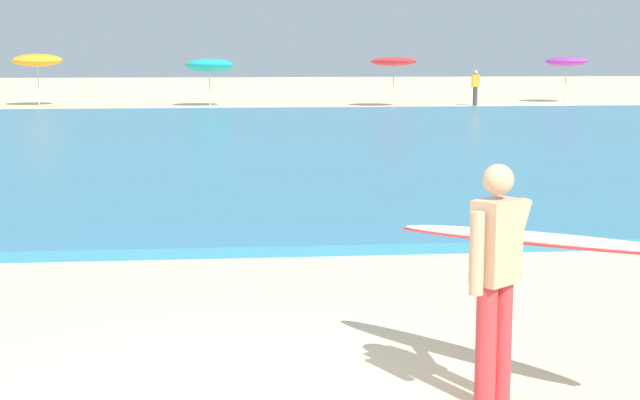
{
  "coord_description": "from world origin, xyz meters",
  "views": [
    {
      "loc": [
        -0.13,
        -6.47,
        2.52
      ],
      "look_at": [
        0.76,
        2.5,
        1.1
      ],
      "focal_mm": 54.04,
      "sensor_mm": 36.0,
      "label": 1
    }
  ],
  "objects_px": {
    "beach_umbrella_2": "(394,62)",
    "surfer_with_board": "(517,256)",
    "beach_umbrella_0": "(37,60)",
    "beach_umbrella_3": "(566,62)",
    "beach_umbrella_1": "(209,65)",
    "beachgoer_near_row_left": "(475,87)"
  },
  "relations": [
    {
      "from": "beach_umbrella_2",
      "to": "beach_umbrella_0",
      "type": "bearing_deg",
      "value": 172.05
    },
    {
      "from": "beach_umbrella_0",
      "to": "beach_umbrella_2",
      "type": "bearing_deg",
      "value": -7.95
    },
    {
      "from": "beach_umbrella_1",
      "to": "beach_umbrella_2",
      "type": "relative_size",
      "value": 0.99
    },
    {
      "from": "beach_umbrella_1",
      "to": "beach_umbrella_2",
      "type": "height_order",
      "value": "beach_umbrella_2"
    },
    {
      "from": "beach_umbrella_1",
      "to": "beachgoer_near_row_left",
      "type": "bearing_deg",
      "value": -4.18
    },
    {
      "from": "beach_umbrella_0",
      "to": "surfer_with_board",
      "type": "bearing_deg",
      "value": -74.59
    },
    {
      "from": "beach_umbrella_2",
      "to": "beachgoer_near_row_left",
      "type": "height_order",
      "value": "beach_umbrella_2"
    },
    {
      "from": "beach_umbrella_0",
      "to": "beach_umbrella_3",
      "type": "relative_size",
      "value": 1.07
    },
    {
      "from": "surfer_with_board",
      "to": "beach_umbrella_3",
      "type": "height_order",
      "value": "beach_umbrella_3"
    },
    {
      "from": "beach_umbrella_3",
      "to": "beach_umbrella_2",
      "type": "bearing_deg",
      "value": -163.84
    },
    {
      "from": "beach_umbrella_0",
      "to": "beach_umbrella_2",
      "type": "height_order",
      "value": "beach_umbrella_0"
    },
    {
      "from": "beach_umbrella_0",
      "to": "beach_umbrella_2",
      "type": "xyz_separation_m",
      "value": [
        15.65,
        -2.19,
        -0.05
      ]
    },
    {
      "from": "surfer_with_board",
      "to": "beach_umbrella_1",
      "type": "xyz_separation_m",
      "value": [
        -2.74,
        36.43,
        0.75
      ]
    },
    {
      "from": "beach_umbrella_2",
      "to": "surfer_with_board",
      "type": "bearing_deg",
      "value": -98.53
    },
    {
      "from": "beach_umbrella_1",
      "to": "surfer_with_board",
      "type": "bearing_deg",
      "value": -85.71
    },
    {
      "from": "beach_umbrella_2",
      "to": "beach_umbrella_1",
      "type": "bearing_deg",
      "value": 172.31
    },
    {
      "from": "beach_umbrella_3",
      "to": "beachgoer_near_row_left",
      "type": "relative_size",
      "value": 1.37
    },
    {
      "from": "surfer_with_board",
      "to": "beach_umbrella_2",
      "type": "xyz_separation_m",
      "value": [
        5.3,
        35.35,
        0.92
      ]
    },
    {
      "from": "beach_umbrella_1",
      "to": "beach_umbrella_2",
      "type": "bearing_deg",
      "value": -7.69
    },
    {
      "from": "surfer_with_board",
      "to": "beachgoer_near_row_left",
      "type": "relative_size",
      "value": 1.43
    },
    {
      "from": "beach_umbrella_0",
      "to": "beach_umbrella_3",
      "type": "xyz_separation_m",
      "value": [
        24.36,
        0.34,
        -0.09
      ]
    },
    {
      "from": "beach_umbrella_0",
      "to": "beach_umbrella_1",
      "type": "height_order",
      "value": "beach_umbrella_0"
    }
  ]
}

